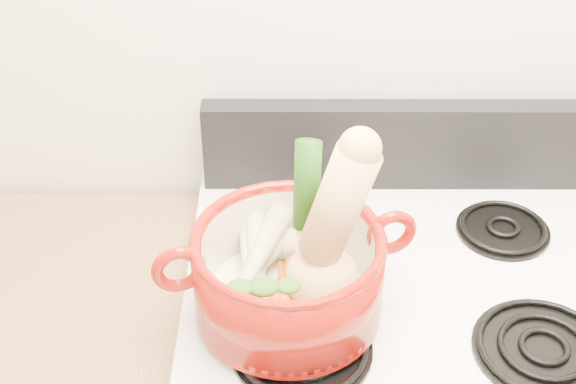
{
  "coord_description": "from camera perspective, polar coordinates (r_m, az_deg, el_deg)",
  "views": [
    {
      "loc": [
        -0.21,
        0.37,
        1.9
      ],
      "look_at": [
        -0.21,
        1.3,
        1.22
      ],
      "focal_mm": 50.0,
      "sensor_mm": 36.0,
      "label": 1
    }
  ],
  "objects": [
    {
      "name": "parsnip_1",
      "position": [
        1.31,
        -2.29,
        -5.44
      ],
      "size": [
        0.13,
        0.17,
        0.05
      ],
      "primitive_type": "cone",
      "rotation": [
        1.66,
        0.0,
        -0.57
      ],
      "color": "beige",
      "rests_on": "dutch_oven"
    },
    {
      "name": "parsnip_3",
      "position": [
        1.27,
        -3.33,
        -6.59
      ],
      "size": [
        0.1,
        0.18,
        0.05
      ],
      "primitive_type": "cone",
      "rotation": [
        1.66,
        0.0,
        -0.4
      ],
      "color": "beige",
      "rests_on": "dutch_oven"
    },
    {
      "name": "carrot_0",
      "position": [
        1.28,
        -0.71,
        -7.36
      ],
      "size": [
        0.07,
        0.18,
        0.05
      ],
      "primitive_type": "cone",
      "rotation": [
        1.66,
        0.0,
        -0.22
      ],
      "color": "#C8540A",
      "rests_on": "dutch_oven"
    },
    {
      "name": "carrot_2",
      "position": [
        1.26,
        -0.29,
        -7.46
      ],
      "size": [
        0.04,
        0.15,
        0.04
      ],
      "primitive_type": "cone",
      "rotation": [
        1.66,
        0.0,
        0.09
      ],
      "color": "#C15809",
      "rests_on": "dutch_oven"
    },
    {
      "name": "burner_front_right",
      "position": [
        1.34,
        17.74,
        -10.52
      ],
      "size": [
        0.22,
        0.22,
        0.02
      ],
      "primitive_type": "cylinder",
      "color": "black",
      "rests_on": "cooktop"
    },
    {
      "name": "parsnip_5",
      "position": [
        1.28,
        -2.42,
        -5.08
      ],
      "size": [
        0.13,
        0.25,
        0.07
      ],
      "primitive_type": "cone",
      "rotation": [
        1.66,
        0.0,
        -0.35
      ],
      "color": "beige",
      "rests_on": "dutch_oven"
    },
    {
      "name": "burner_front_left",
      "position": [
        1.28,
        0.99,
        -10.99
      ],
      "size": [
        0.22,
        0.22,
        0.02
      ],
      "primitive_type": "cylinder",
      "color": "black",
      "rests_on": "cooktop"
    },
    {
      "name": "burner_back_right",
      "position": [
        1.55,
        15.05,
        -2.5
      ],
      "size": [
        0.17,
        0.17,
        0.02
      ],
      "primitive_type": "cylinder",
      "color": "black",
      "rests_on": "cooktop"
    },
    {
      "name": "dutch_oven",
      "position": [
        1.28,
        0.0,
        -5.91
      ],
      "size": [
        0.37,
        0.37,
        0.15
      ],
      "primitive_type": "cylinder",
      "rotation": [
        0.0,
        0.0,
        0.26
      ],
      "color": "maroon",
      "rests_on": "burner_front_left"
    },
    {
      "name": "squash",
      "position": [
        1.2,
        2.52,
        -2.7
      ],
      "size": [
        0.21,
        0.15,
        0.32
      ],
      "primitive_type": null,
      "rotation": [
        0.0,
        0.28,
        -0.16
      ],
      "color": "#E3B874",
      "rests_on": "dutch_oven"
    },
    {
      "name": "pot_handle_right",
      "position": [
        1.29,
        7.38,
        -2.88
      ],
      "size": [
        0.09,
        0.04,
        0.08
      ],
      "primitive_type": "torus",
      "rotation": [
        1.57,
        0.0,
        0.26
      ],
      "color": "maroon",
      "rests_on": "dutch_oven"
    },
    {
      "name": "pot_handle_left",
      "position": [
        1.22,
        -7.8,
        -5.46
      ],
      "size": [
        0.09,
        0.04,
        0.08
      ],
      "primitive_type": "torus",
      "rotation": [
        1.57,
        0.0,
        0.26
      ],
      "color": "maroon",
      "rests_on": "dutch_oven"
    },
    {
      "name": "ginger",
      "position": [
        1.36,
        0.17,
        -3.69
      ],
      "size": [
        0.1,
        0.07,
        0.05
      ],
      "primitive_type": "ellipsoid",
      "rotation": [
        0.0,
        0.0,
        0.1
      ],
      "color": "tan",
      "rests_on": "dutch_oven"
    },
    {
      "name": "parsnip_0",
      "position": [
        1.3,
        -2.24,
        -6.41
      ],
      "size": [
        0.04,
        0.2,
        0.06
      ],
      "primitive_type": "cone",
      "rotation": [
        1.66,
        0.0,
        -0.02
      ],
      "color": "#ECE6C0",
      "rests_on": "dutch_oven"
    },
    {
      "name": "wall_back",
      "position": [
        1.52,
        8.27,
        12.63
      ],
      "size": [
        3.5,
        0.02,
        2.6
      ],
      "primitive_type": "cube",
      "color": "silver",
      "rests_on": "floor"
    },
    {
      "name": "burner_back_left",
      "position": [
        1.5,
        0.86,
        -2.56
      ],
      "size": [
        0.17,
        0.17,
        0.02
      ],
      "primitive_type": "cylinder",
      "color": "black",
      "rests_on": "cooktop"
    },
    {
      "name": "leek",
      "position": [
        1.25,
        1.34,
        -1.74
      ],
      "size": [
        0.05,
        0.09,
        0.27
      ],
      "primitive_type": "cylinder",
      "rotation": [
        -0.18,
        0.0,
        -0.14
      ],
      "color": "silver",
      "rests_on": "dutch_oven"
    },
    {
      "name": "cooktop",
      "position": [
        1.43,
        8.62,
        -6.82
      ],
      "size": [
        0.78,
        0.67,
        0.03
      ],
      "primitive_type": "cube",
      "color": "silver",
      "rests_on": "stove_body"
    },
    {
      "name": "parsnip_4",
      "position": [
        1.31,
        -2.35,
        -4.03
      ],
      "size": [
        0.05,
        0.22,
        0.06
      ],
      "primitive_type": "cone",
      "rotation": [
        1.66,
        0.0,
        0.03
      ],
      "color": "beige",
      "rests_on": "dutch_oven"
    },
    {
      "name": "control_backsplash",
      "position": [
        1.6,
        7.68,
        3.32
      ],
      "size": [
        0.76,
        0.05,
        0.18
      ],
      "primitive_type": "cube",
      "color": "black",
      "rests_on": "cooktop"
    },
    {
      "name": "carrot_1",
      "position": [
        1.26,
        -2.98,
        -7.77
      ],
      "size": [
        0.04,
        0.15,
        0.04
      ],
      "primitive_type": "cone",
      "rotation": [
        1.66,
        0.0,
        -0.05
      ],
      "color": "#C95E0A",
      "rests_on": "dutch_oven"
    },
    {
      "name": "parsnip_2",
      "position": [
        1.32,
        -2.79,
        -4.54
      ],
      "size": [
        0.05,
        0.21,
        0.06
      ],
      "primitive_type": "cone",
      "rotation": [
        1.66,
        0.0,
        0.01
      ],
      "color": "beige",
      "rests_on": "dutch_oven"
    }
  ]
}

